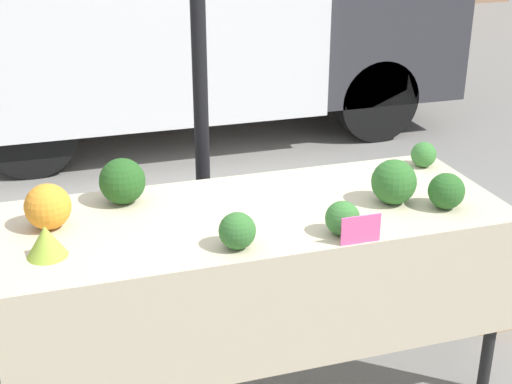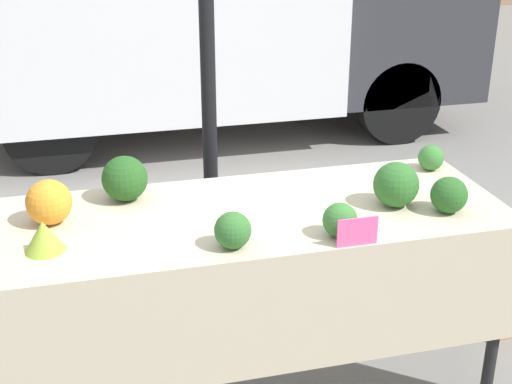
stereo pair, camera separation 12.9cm
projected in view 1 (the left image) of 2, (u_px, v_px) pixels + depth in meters
tent_pole at (200, 95)px, 3.30m from camera, size 0.07×0.07×2.21m
market_table at (261, 244)px, 2.74m from camera, size 1.95×0.76×0.84m
orange_cauliflower at (48, 207)px, 2.58m from camera, size 0.17×0.17×0.17m
romanesco_head at (46, 241)px, 2.39m from camera, size 0.14×0.14×0.11m
broccoli_head_0 at (394, 182)px, 2.79m from camera, size 0.18×0.18×0.18m
broccoli_head_1 at (122, 181)px, 2.79m from camera, size 0.18×0.18×0.18m
broccoli_head_2 at (424, 155)px, 3.17m from camera, size 0.11×0.11×0.11m
broccoli_head_3 at (237, 231)px, 2.45m from camera, size 0.13×0.13×0.13m
broccoli_head_4 at (342, 218)px, 2.54m from camera, size 0.13×0.13×0.13m
broccoli_head_5 at (446, 191)px, 2.75m from camera, size 0.14×0.14×0.14m
price_sign at (361, 229)px, 2.48m from camera, size 0.15×0.01×0.11m
produce_crate at (503, 292)px, 3.55m from camera, size 0.40×0.27×0.26m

